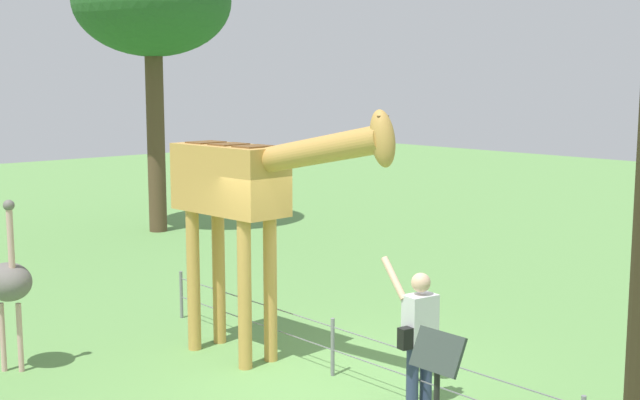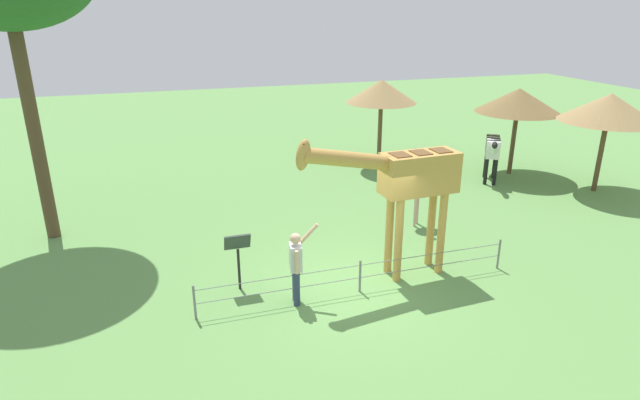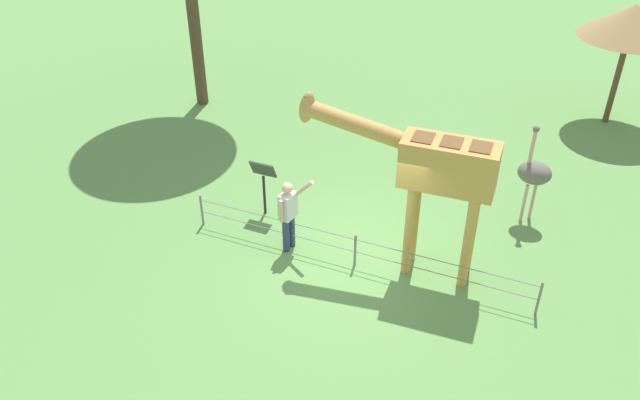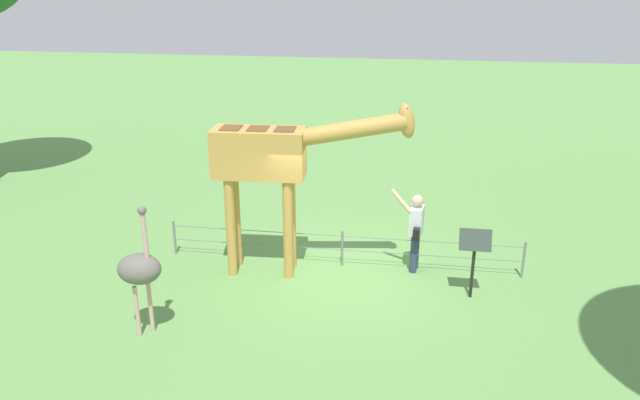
{
  "view_description": "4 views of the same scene",
  "coord_description": "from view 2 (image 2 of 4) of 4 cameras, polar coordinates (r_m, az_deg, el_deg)",
  "views": [
    {
      "loc": [
        7.42,
        -6.69,
        3.71
      ],
      "look_at": [
        0.04,
        -0.04,
        2.28
      ],
      "focal_mm": 46.73,
      "sensor_mm": 36.0,
      "label": 1
    },
    {
      "loc": [
        3.91,
        9.56,
        5.9
      ],
      "look_at": [
        0.64,
        -0.62,
        1.9
      ],
      "focal_mm": 29.69,
      "sensor_mm": 36.0,
      "label": 2
    },
    {
      "loc": [
        -3.27,
        9.59,
        8.24
      ],
      "look_at": [
        0.61,
        0.54,
        1.6
      ],
      "focal_mm": 36.17,
      "sensor_mm": 36.0,
      "label": 3
    },
    {
      "loc": [
        1.26,
        -11.0,
        5.66
      ],
      "look_at": [
        -0.32,
        -0.64,
        1.7
      ],
      "focal_mm": 34.97,
      "sensor_mm": 36.0,
      "label": 4
    }
  ],
  "objects": [
    {
      "name": "shade_hut_aside",
      "position": [
        19.3,
        28.73,
        8.7
      ],
      "size": [
        3.03,
        3.03,
        3.24
      ],
      "color": "brown",
      "rests_on": "ground_plane"
    },
    {
      "name": "wire_fence",
      "position": [
        11.52,
        4.34,
        -8.04
      ],
      "size": [
        7.05,
        0.05,
        0.75
      ],
      "color": "slate",
      "rests_on": "ground_plane"
    },
    {
      "name": "giraffe",
      "position": [
        11.63,
        9.35,
        2.08
      ],
      "size": [
        3.74,
        0.78,
        3.43
      ],
      "color": "#C69347",
      "rests_on": "ground_plane"
    },
    {
      "name": "shade_hut_far",
      "position": [
        20.13,
        20.6,
        9.99
      ],
      "size": [
        2.94,
        2.94,
        3.11
      ],
      "color": "brown",
      "rests_on": "ground_plane"
    },
    {
      "name": "ground_plane",
      "position": [
        11.89,
        3.91,
        -9.3
      ],
      "size": [
        60.0,
        60.0,
        0.0
      ],
      "primitive_type": "plane",
      "color": "#60934C"
    },
    {
      "name": "shade_hut_near",
      "position": [
        19.97,
        6.64,
        11.54
      ],
      "size": [
        2.61,
        2.61,
        3.28
      ],
      "color": "brown",
      "rests_on": "ground_plane"
    },
    {
      "name": "info_sign",
      "position": [
        11.48,
        -8.85,
        -5.31
      ],
      "size": [
        0.56,
        0.21,
        1.32
      ],
      "color": "black",
      "rests_on": "ground_plane"
    },
    {
      "name": "visitor",
      "position": [
        10.88,
        -2.6,
        -6.86
      ],
      "size": [
        0.68,
        0.59,
        1.71
      ],
      "color": "navy",
      "rests_on": "ground_plane"
    },
    {
      "name": "zebra",
      "position": [
        19.2,
        18.1,
        5.19
      ],
      "size": [
        1.24,
        1.68,
        1.66
      ],
      "color": "black",
      "rests_on": "ground_plane"
    },
    {
      "name": "ostrich",
      "position": [
        14.81,
        10.49,
        1.55
      ],
      "size": [
        0.7,
        0.56,
        2.25
      ],
      "color": "#CC9E93",
      "rests_on": "ground_plane"
    }
  ]
}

